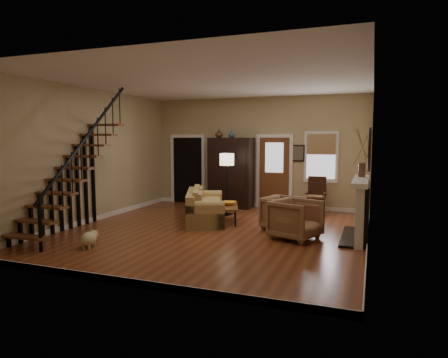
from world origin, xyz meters
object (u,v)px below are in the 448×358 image
(armchair_left, at_px, (296,219))
(armchair_right, at_px, (283,213))
(armoire, at_px, (231,173))
(sofa, at_px, (205,207))
(floor_lamp, at_px, (227,184))
(coffee_table, at_px, (225,214))
(side_chair, at_px, (316,196))

(armchair_left, distance_m, armchair_right, 0.88)
(armoire, relative_size, sofa, 1.02)
(armoire, height_order, floor_lamp, armoire)
(armoire, height_order, armchair_right, armoire)
(sofa, xyz_separation_m, coffee_table, (0.48, 0.10, -0.17))
(armoire, distance_m, side_chair, 2.61)
(sofa, bearing_deg, coffee_table, -11.75)
(coffee_table, bearing_deg, sofa, -168.86)
(armchair_left, xyz_separation_m, side_chair, (0.01, 2.97, 0.10))
(armoire, bearing_deg, armchair_right, -48.53)
(floor_lamp, bearing_deg, coffee_table, -72.69)
(armchair_left, relative_size, side_chair, 0.89)
(floor_lamp, relative_size, side_chair, 1.64)
(sofa, bearing_deg, floor_lamp, 56.42)
(coffee_table, xyz_separation_m, armchair_left, (1.94, -1.03, 0.21))
(coffee_table, xyz_separation_m, side_chair, (1.95, 1.94, 0.30))
(armchair_left, height_order, floor_lamp, floor_lamp)
(side_chair, bearing_deg, sofa, -140.11)
(armchair_left, relative_size, armchair_right, 1.08)
(side_chair, bearing_deg, armchair_left, -90.24)
(coffee_table, distance_m, side_chair, 2.77)
(sofa, xyz_separation_m, armchair_right, (2.00, -0.16, -0.00))
(armchair_right, bearing_deg, armoire, 57.11)
(armoire, height_order, side_chair, armoire)
(sofa, xyz_separation_m, armchair_left, (2.43, -0.93, 0.03))
(floor_lamp, bearing_deg, armoire, 104.19)
(armchair_left, xyz_separation_m, armchair_right, (-0.42, 0.78, -0.03))
(coffee_table, relative_size, armchair_left, 1.19)
(armoire, distance_m, coffee_table, 2.38)
(sofa, xyz_separation_m, side_chair, (2.44, 2.04, 0.13))
(sofa, bearing_deg, side_chair, 17.00)
(side_chair, bearing_deg, floor_lamp, -155.76)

